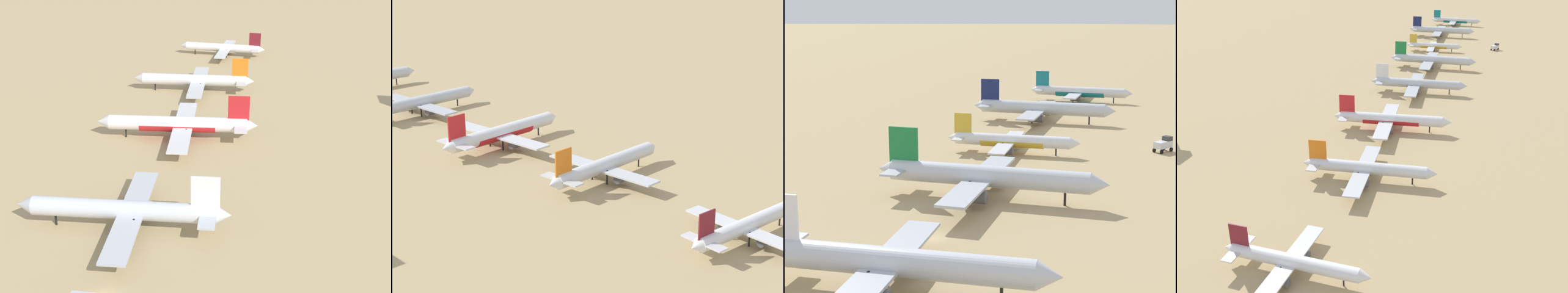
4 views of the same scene
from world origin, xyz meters
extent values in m
plane|color=tan|center=(0.00, 0.00, 0.00)|extent=(1844.79, 1844.79, 0.00)
cylinder|color=white|center=(-2.99, -154.19, 3.51)|extent=(30.23, 5.19, 3.18)
cone|color=white|center=(13.35, -155.29, 3.51)|extent=(2.88, 3.28, 3.11)
cone|color=white|center=(-19.17, -153.10, 3.51)|extent=(2.53, 3.01, 2.86)
cube|color=maroon|center=(-16.17, -153.30, 7.23)|extent=(4.60, 0.60, 5.85)
cube|color=silver|center=(-16.67, -153.27, 3.83)|extent=(3.34, 10.18, 0.30)
cube|color=silver|center=(-4.24, -154.10, 2.95)|extent=(6.08, 28.63, 0.38)
cylinder|color=#4C4C54|center=(-3.24, -149.15, 1.80)|extent=(3.63, 2.15, 1.92)
cylinder|color=#4C4C54|center=(-3.91, -159.15, 1.80)|extent=(3.63, 2.15, 1.92)
cylinder|color=black|center=(8.41, -154.96, 1.60)|extent=(0.37, 0.37, 3.19)
cylinder|color=black|center=(-4.93, -151.88, 1.60)|extent=(0.37, 0.37, 3.19)
cylinder|color=black|center=(-5.22, -156.22, 1.60)|extent=(0.37, 0.37, 3.19)
cylinder|color=silver|center=(1.63, -108.54, 4.10)|extent=(35.33, 5.70, 3.71)
cone|color=silver|center=(20.75, -107.45, 4.10)|extent=(3.33, 3.81, 3.64)
cone|color=silver|center=(-17.30, -109.62, 4.10)|extent=(2.92, 3.49, 3.34)
cube|color=orange|center=(-13.78, -109.42, 8.45)|extent=(5.38, 0.65, 6.84)
cube|color=silver|center=(-14.37, -109.45, 4.47)|extent=(3.79, 11.88, 0.35)
cube|color=silver|center=(0.16, -108.63, 3.45)|extent=(6.76, 33.44, 0.44)
cylinder|color=#4C4C54|center=(0.61, -102.73, 2.11)|extent=(4.22, 2.48, 2.25)
cylinder|color=#4C4C54|center=(1.28, -114.43, 2.11)|extent=(4.22, 2.48, 2.25)
cylinder|color=black|center=(14.97, -107.78, 1.87)|extent=(0.43, 0.43, 3.73)
cylinder|color=black|center=(-0.95, -106.14, 1.87)|extent=(0.43, 0.43, 3.73)
cylinder|color=black|center=(-0.67, -111.22, 1.87)|extent=(0.43, 0.43, 3.73)
cylinder|color=white|center=(-0.05, -68.28, 4.45)|extent=(38.31, 7.08, 4.02)
cone|color=white|center=(20.63, -66.61, 4.45)|extent=(3.69, 4.20, 3.94)
cone|color=white|center=(-20.51, -69.93, 4.45)|extent=(3.25, 3.85, 3.62)
cube|color=red|center=(-16.72, -69.63, 9.16)|extent=(5.83, 0.84, 7.41)
cube|color=silver|center=(-17.35, -69.68, 4.85)|extent=(4.40, 12.93, 0.38)
cube|color=silver|center=(-1.63, -68.41, 3.74)|extent=(8.17, 36.30, 0.48)
cylinder|color=#4C4C54|center=(-1.30, -62.01, 2.29)|extent=(4.63, 2.78, 2.43)
cylinder|color=#4C4C54|center=(-0.27, -74.67, 2.29)|extent=(4.63, 2.78, 2.43)
cylinder|color=black|center=(14.39, -67.11, 2.02)|extent=(0.47, 0.47, 4.04)
cylinder|color=black|center=(-2.91, -65.75, 2.02)|extent=(0.47, 0.47, 4.04)
cylinder|color=black|center=(-2.46, -71.24, 2.02)|extent=(0.47, 0.47, 4.04)
cylinder|color=red|center=(-0.05, -68.28, 4.14)|extent=(21.22, 5.71, 4.03)
cylinder|color=silver|center=(2.47, -21.19, 4.43)|extent=(38.14, 5.97, 4.01)
cone|color=silver|center=(23.12, -20.12, 4.43)|extent=(3.57, 4.10, 3.93)
cone|color=silver|center=(-17.97, -22.24, 4.43)|extent=(3.14, 3.76, 3.61)
cube|color=white|center=(-14.18, -22.05, 9.13)|extent=(5.81, 0.67, 7.39)
cube|color=#B6BBC5|center=(-14.81, -22.08, 4.83)|extent=(4.03, 12.82, 0.38)
cube|color=#B6BBC5|center=(0.89, -21.27, 3.73)|extent=(7.12, 36.10, 0.47)
cylinder|color=#4C4C54|center=(1.41, -14.90, 2.28)|extent=(4.55, 2.65, 2.43)
cylinder|color=#4C4C54|center=(2.06, -27.55, 2.28)|extent=(4.55, 2.65, 2.43)
cylinder|color=black|center=(16.89, -20.44, 2.02)|extent=(0.46, 0.46, 4.03)
cylinder|color=black|center=(-0.31, -18.58, 2.02)|extent=(0.46, 0.46, 4.03)
cylinder|color=black|center=(-0.02, -24.06, 2.02)|extent=(0.46, 0.46, 4.03)
cylinder|color=silver|center=(3.12, 23.47, 4.67)|extent=(40.02, 4.30, 4.22)
cone|color=silver|center=(24.90, 23.43, 4.67)|extent=(3.56, 4.15, 4.14)
cone|color=silver|center=(-18.44, 23.51, 4.67)|extent=(3.12, 3.81, 3.80)
cube|color=#197A38|center=(-14.44, 23.51, 9.61)|extent=(6.11, 0.40, 7.78)
cube|color=#B6BBC5|center=(-15.11, 23.51, 5.09)|extent=(3.58, 13.34, 0.40)
cube|color=#B6BBC5|center=(1.45, 23.48, 3.93)|extent=(5.63, 37.80, 0.50)
cylinder|color=#4C4C54|center=(2.35, 30.14, 2.40)|extent=(4.67, 2.57, 2.56)
cylinder|color=#4C4C54|center=(2.33, 16.80, 2.40)|extent=(4.67, 2.57, 2.56)
cylinder|color=black|center=(18.32, 23.44, 2.12)|extent=(0.49, 0.49, 4.25)
cylinder|color=black|center=(0.34, 26.37, 2.12)|extent=(0.49, 0.49, 4.25)
cylinder|color=black|center=(0.33, 20.59, 2.12)|extent=(0.49, 0.49, 4.25)
cylinder|color=white|center=(-1.23, 62.93, 3.42)|extent=(29.43, 4.25, 3.10)
cone|color=white|center=(14.72, 63.56, 3.42)|extent=(2.72, 3.13, 3.03)
cone|color=white|center=(-17.02, 62.31, 3.42)|extent=(2.39, 2.87, 2.79)
cube|color=gold|center=(-14.09, 62.42, 7.05)|extent=(4.49, 0.46, 5.70)
cube|color=silver|center=(-14.58, 62.40, 3.73)|extent=(2.99, 9.87, 0.29)
cube|color=silver|center=(-2.45, 62.88, 2.88)|extent=(5.16, 27.84, 0.37)
cylinder|color=#4C4C54|center=(-1.99, 67.79, 1.76)|extent=(3.49, 2.01, 1.87)
cylinder|color=#4C4C54|center=(-1.61, 58.02, 1.76)|extent=(3.49, 2.01, 1.87)
cylinder|color=black|center=(9.90, 63.37, 1.56)|extent=(0.36, 0.36, 3.11)
cylinder|color=black|center=(-3.35, 64.97, 1.56)|extent=(0.36, 0.36, 3.11)
cylinder|color=black|center=(-3.18, 60.73, 1.56)|extent=(0.36, 0.36, 3.11)
cylinder|color=gold|center=(-1.23, 62.93, 3.19)|extent=(16.24, 3.73, 3.10)
cylinder|color=silver|center=(-2.02, 108.05, 4.56)|extent=(39.09, 4.39, 4.12)
cone|color=silver|center=(19.25, 107.91, 4.56)|extent=(3.50, 4.06, 4.04)
cone|color=silver|center=(-23.07, 108.19, 4.56)|extent=(3.06, 3.73, 3.71)
cube|color=#141E51|center=(-19.16, 108.17, 9.39)|extent=(5.97, 0.42, 7.60)
cube|color=#B6BBC5|center=(-19.81, 108.17, 4.97)|extent=(3.56, 13.04, 0.39)
cube|color=#B6BBC5|center=(-3.65, 108.06, 3.84)|extent=(5.67, 36.93, 0.49)
cylinder|color=#4C4C54|center=(-2.73, 114.57, 2.34)|extent=(4.57, 2.53, 2.50)
cylinder|color=#4C4C54|center=(-2.82, 101.55, 2.34)|extent=(4.57, 2.53, 2.50)
cylinder|color=black|center=(12.83, 107.95, 2.07)|extent=(0.48, 0.48, 4.15)
cylinder|color=black|center=(-4.71, 110.89, 2.07)|extent=(0.48, 0.48, 4.15)
cylinder|color=black|center=(-4.75, 105.25, 2.07)|extent=(0.48, 0.48, 4.15)
cylinder|color=silver|center=(3.86, 153.87, 3.88)|extent=(33.34, 4.57, 3.51)
cone|color=silver|center=(21.96, 153.30, 3.88)|extent=(3.06, 3.53, 3.44)
cone|color=silver|center=(-14.04, 154.44, 3.88)|extent=(2.69, 3.24, 3.16)
cube|color=#14727F|center=(-10.72, 154.34, 7.99)|extent=(5.09, 0.48, 6.47)
cube|color=silver|center=(-11.28, 154.36, 4.23)|extent=(3.31, 11.17, 0.33)
cube|color=silver|center=(2.48, 153.92, 3.26)|extent=(5.61, 31.53, 0.42)
cylinder|color=#4C4C54|center=(3.39, 159.43, 1.99)|extent=(3.94, 2.25, 2.12)
cylinder|color=#4C4C54|center=(3.04, 148.35, 1.99)|extent=(3.94, 2.25, 2.12)
cylinder|color=black|center=(16.49, 153.47, 1.76)|extent=(0.41, 0.41, 3.53)
cylinder|color=black|center=(1.63, 156.35, 1.76)|extent=(0.41, 0.41, 3.53)
cylinder|color=black|center=(1.48, 151.55, 1.76)|extent=(0.41, 0.41, 3.53)
cylinder|color=#14727F|center=(3.86, 153.87, 3.62)|extent=(18.39, 4.10, 3.52)
cube|color=silver|center=(35.52, 75.28, 1.95)|extent=(4.89, 5.57, 1.70)
cube|color=#333338|center=(36.51, 76.66, 3.35)|extent=(2.73, 2.67, 1.10)
cylinder|color=black|center=(35.73, 77.55, 0.55)|extent=(0.92, 1.10, 1.10)
cylinder|color=black|center=(37.60, 76.22, 0.55)|extent=(0.92, 1.10, 1.10)
cylinder|color=black|center=(33.44, 74.33, 0.55)|extent=(0.92, 1.10, 1.10)
cylinder|color=black|center=(35.31, 73.00, 0.55)|extent=(0.92, 1.10, 1.10)
camera|label=1|loc=(-27.44, 77.13, 64.97)|focal=53.34mm
camera|label=2|loc=(-122.88, -229.44, 65.49)|focal=66.49mm
camera|label=3|loc=(36.05, -98.02, 38.79)|focal=61.43mm
camera|label=4|loc=(33.79, -230.48, 68.94)|focal=43.70mm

